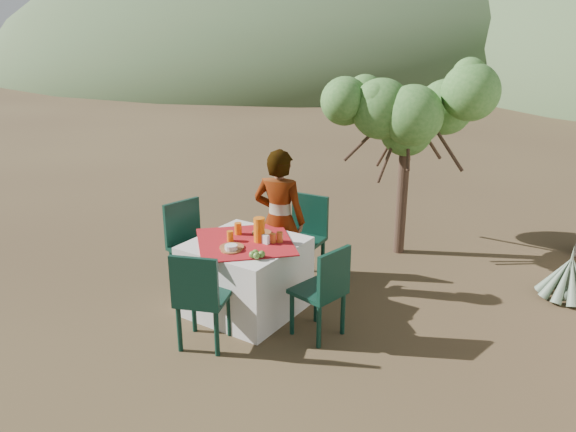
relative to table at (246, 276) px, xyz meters
The scene contains 22 objects.
ground 0.56m from the table, 30.06° to the left, with size 160.00×160.00×0.00m, color #372619.
table is the anchor object (origin of this frame).
chair_far 1.03m from the table, 84.94° to the left, with size 0.49×0.49×0.98m.
chair_near 0.83m from the table, 82.43° to the right, with size 0.56×0.56×0.95m.
chair_left 0.86m from the table, behind, with size 0.54×0.54×0.99m.
chair_right 0.95m from the table, ahead, with size 0.50×0.50×0.92m.
person 0.75m from the table, 90.55° to the left, with size 0.58×0.38×1.59m, color #8C6651.
shrub_tree 2.85m from the table, 72.14° to the left, with size 1.82×1.79×2.15m.
agave 3.47m from the table, 37.65° to the left, with size 0.64×0.63×0.68m.
hill_near_left 34.98m from the table, 120.29° to the left, with size 40.00×40.00×16.00m, color #3D542F.
hill_far_center 52.33m from the table, 93.99° to the left, with size 60.00×60.00×24.00m, color slate.
plate_far 0.48m from the table, 88.28° to the left, with size 0.21×0.21×0.01m, color brown.
plate_near 0.44m from the table, 89.56° to the right, with size 0.24×0.24×0.01m, color brown.
glass_far 0.49m from the table, 145.91° to the left, with size 0.08×0.08×0.12m, color orange.
glass_near 0.46m from the table, 148.57° to the right, with size 0.07×0.07×0.11m, color orange.
juice_pitcher 0.53m from the table, 29.92° to the left, with size 0.11×0.11×0.25m, color orange.
bowl_plate 0.47m from the table, 81.38° to the right, with size 0.20×0.20×0.01m, color brown.
white_bowl 0.50m from the table, 81.38° to the right, with size 0.12×0.12×0.05m, color silver.
jar_left 0.52m from the table, 25.91° to the left, with size 0.06×0.06×0.09m, color #CA6523.
jar_right 0.56m from the table, 29.84° to the left, with size 0.07×0.07×0.10m, color #CA6523.
napkin_holder 0.48m from the table, 15.89° to the left, with size 0.07×0.04×0.09m, color silver.
fruit_cluster 0.61m from the table, 38.29° to the right, with size 0.13×0.12×0.07m.
Camera 1 is at (2.87, -4.34, 2.82)m, focal length 35.00 mm.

